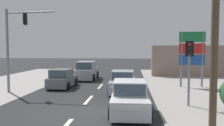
# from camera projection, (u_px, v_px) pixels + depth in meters

# --- Properties ---
(ground_plane) EXTENTS (140.00, 140.00, 0.00)m
(ground_plane) POSITION_uv_depth(u_px,v_px,m) (76.00, 114.00, 10.50)
(ground_plane) COLOR #28282B
(lane_dash_mid) EXTENTS (0.20, 2.40, 0.01)m
(lane_dash_mid) POSITION_uv_depth(u_px,v_px,m) (89.00, 100.00, 13.48)
(lane_dash_mid) COLOR silver
(lane_dash_mid) RESTS_ON ground
(lane_dash_far) EXTENTS (0.20, 2.40, 0.01)m
(lane_dash_far) POSITION_uv_depth(u_px,v_px,m) (100.00, 86.00, 18.45)
(lane_dash_far) COLOR silver
(lane_dash_far) RESTS_ON ground
(traffic_signal_mast) EXTENTS (3.68, 0.46, 6.00)m
(traffic_signal_mast) POSITION_uv_depth(u_px,v_px,m) (14.00, 39.00, 15.58)
(traffic_signal_mast) COLOR slate
(traffic_signal_mast) RESTS_ON ground
(pedestal_signal_right_kerb) EXTENTS (0.44, 0.31, 3.56)m
(pedestal_signal_right_kerb) POSITION_uv_depth(u_px,v_px,m) (189.00, 62.00, 11.82)
(pedestal_signal_right_kerb) COLOR slate
(pedestal_signal_right_kerb) RESTS_ON ground
(shopping_plaza_sign) EXTENTS (2.10, 0.16, 4.60)m
(shopping_plaza_sign) POSITION_uv_depth(u_px,v_px,m) (192.00, 51.00, 18.00)
(shopping_plaza_sign) COLOR slate
(shopping_plaza_sign) RESTS_ON ground
(shopfront_wall_far) EXTENTS (12.00, 1.00, 3.60)m
(shopfront_wall_far) POSITION_uv_depth(u_px,v_px,m) (204.00, 61.00, 25.30)
(shopfront_wall_far) COLOR gray
(shopfront_wall_far) RESTS_ON ground
(sedan_kerbside_parked) EXTENTS (1.93, 4.26, 1.56)m
(sedan_kerbside_parked) POSITION_uv_depth(u_px,v_px,m) (123.00, 82.00, 15.99)
(sedan_kerbside_parked) COLOR #A3A8AD
(sedan_kerbside_parked) RESTS_ON ground
(hatchback_oncoming_near) EXTENTS (1.82, 3.66, 1.53)m
(hatchback_oncoming_near) POSITION_uv_depth(u_px,v_px,m) (62.00, 79.00, 17.94)
(hatchback_oncoming_near) COLOR slate
(hatchback_oncoming_near) RESTS_ON ground
(sedan_oncoming_mid) EXTENTS (1.98, 4.28, 1.56)m
(sedan_oncoming_mid) POSITION_uv_depth(u_px,v_px,m) (129.00, 98.00, 10.82)
(sedan_oncoming_mid) COLOR silver
(sedan_oncoming_mid) RESTS_ON ground
(suv_crossing_left) EXTENTS (2.12, 4.57, 1.90)m
(suv_crossing_left) POSITION_uv_depth(u_px,v_px,m) (87.00, 71.00, 22.86)
(suv_crossing_left) COLOR #A3A8AD
(suv_crossing_left) RESTS_ON ground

